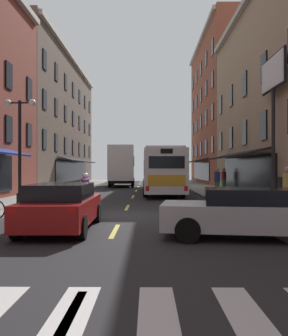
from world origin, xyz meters
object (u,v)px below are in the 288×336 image
object	(u,v)px
motorcycle_rider	(85,196)
street_lamp_twin	(20,147)
box_truck	(122,166)
sedan_mid	(126,177)
transit_bus	(162,171)
pedestrian_near	(287,190)
sedan_near	(245,212)
pedestrian_mid	(224,179)
sedan_far	(62,206)
billboard_sign	(273,89)
pedestrian_far	(217,181)

from	to	relation	value
motorcycle_rider	street_lamp_twin	size ratio (longest dim) A/B	0.43
box_truck	sedan_mid	size ratio (longest dim) A/B	1.63
transit_bus	pedestrian_near	world-z (taller)	transit_bus
sedan_mid	box_truck	bearing A→B (deg)	-88.61
sedan_mid	street_lamp_twin	distance (m)	33.04
box_truck	street_lamp_twin	bearing A→B (deg)	-98.29
sedan_near	sedan_mid	world-z (taller)	sedan_near
motorcycle_rider	pedestrian_mid	size ratio (longest dim) A/B	1.21
transit_bus	sedan_far	size ratio (longest dim) A/B	2.57
billboard_sign	sedan_far	distance (m)	12.13
pedestrian_near	pedestrian_far	xyz separation A→B (m)	(-0.51, 10.34, -0.04)
billboard_sign	pedestrian_mid	distance (m)	11.47
transit_bus	sedan_near	xyz separation A→B (m)	(1.55, -16.98, -0.99)
billboard_sign	box_truck	bearing A→B (deg)	114.32
street_lamp_twin	transit_bus	bearing A→B (deg)	57.54
pedestrian_far	billboard_sign	bearing A→B (deg)	-14.63
box_truck	sedan_mid	bearing A→B (deg)	91.39
street_lamp_twin	pedestrian_near	bearing A→B (deg)	-17.24
box_truck	pedestrian_near	xyz separation A→B (m)	(7.51, -24.19, -0.98)
pedestrian_mid	motorcycle_rider	bearing A→B (deg)	104.91
billboard_sign	pedestrian_near	distance (m)	6.85
sedan_mid	pedestrian_mid	world-z (taller)	pedestrian_mid
sedan_far	billboard_sign	bearing A→B (deg)	38.58
sedan_mid	street_lamp_twin	bearing A→B (deg)	-94.80
sedan_far	street_lamp_twin	world-z (taller)	street_lamp_twin
sedan_near	pedestrian_mid	xyz separation A→B (m)	(3.31, 18.64, 0.34)
sedan_mid	sedan_far	xyz separation A→B (m)	(0.34, -38.09, 0.03)
billboard_sign	box_truck	distance (m)	21.44
sedan_near	motorcycle_rider	world-z (taller)	motorcycle_rider
pedestrian_mid	street_lamp_twin	size ratio (longest dim) A/B	0.36
box_truck	pedestrian_far	xyz separation A→B (m)	(7.00, -13.85, -1.02)
transit_bus	sedan_mid	world-z (taller)	transit_bus
billboard_sign	street_lamp_twin	distance (m)	12.21
sedan_far	motorcycle_rider	distance (m)	4.12
billboard_sign	pedestrian_far	size ratio (longest dim) A/B	4.12
transit_bus	sedan_far	xyz separation A→B (m)	(-3.56, -15.71, -0.96)
pedestrian_far	box_truck	bearing A→B (deg)	174.69
pedestrian_near	billboard_sign	bearing A→B (deg)	-152.27
billboard_sign	pedestrian_near	xyz separation A→B (m)	(-1.20, -4.94, -4.60)
street_lamp_twin	pedestrian_mid	bearing A→B (deg)	46.48
transit_bus	pedestrian_far	world-z (taller)	transit_bus
box_truck	street_lamp_twin	size ratio (longest dim) A/B	1.61
transit_bus	street_lamp_twin	size ratio (longest dim) A/B	2.43
street_lamp_twin	billboard_sign	bearing A→B (deg)	8.04
pedestrian_far	transit_bus	bearing A→B (deg)	-167.35
billboard_sign	sedan_mid	world-z (taller)	billboard_sign
pedestrian_mid	pedestrian_far	distance (m)	5.29
sedan_mid	pedestrian_far	size ratio (longest dim) A/B	2.71
billboard_sign	sedan_near	distance (m)	10.20
pedestrian_near	transit_bus	bearing A→B (deg)	-122.85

